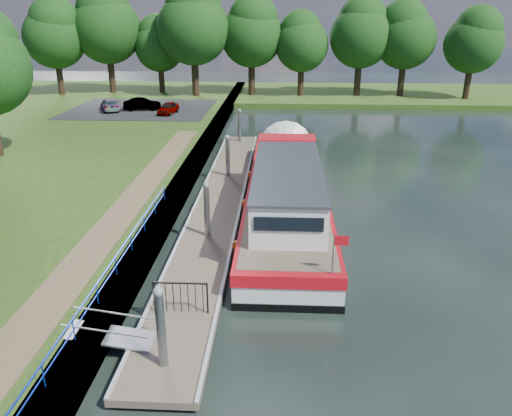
{
  "coord_description": "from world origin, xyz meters",
  "views": [
    {
      "loc": [
        3.25,
        -12.08,
        9.83
      ],
      "look_at": [
        2.15,
        9.45,
        1.4
      ],
      "focal_mm": 35.0,
      "sensor_mm": 36.0,
      "label": 1
    }
  ],
  "objects_px": {
    "barge": "(286,187)",
    "car_a": "(168,108)",
    "pontoon": "(220,204)",
    "car_c": "(110,105)",
    "car_b": "(142,104)"
  },
  "relations": [
    {
      "from": "barge",
      "to": "car_c",
      "type": "bearing_deg",
      "value": 126.53
    },
    {
      "from": "car_a",
      "to": "barge",
      "type": "bearing_deg",
      "value": -54.03
    },
    {
      "from": "pontoon",
      "to": "car_a",
      "type": "distance_m",
      "value": 23.6
    },
    {
      "from": "car_c",
      "to": "barge",
      "type": "bearing_deg",
      "value": 102.37
    },
    {
      "from": "pontoon",
      "to": "barge",
      "type": "relative_size",
      "value": 1.42
    },
    {
      "from": "pontoon",
      "to": "barge",
      "type": "xyz_separation_m",
      "value": [
        3.6,
        0.38,
        0.9
      ]
    },
    {
      "from": "car_a",
      "to": "car_b",
      "type": "bearing_deg",
      "value": 158.0
    },
    {
      "from": "car_b",
      "to": "car_c",
      "type": "bearing_deg",
      "value": 86.12
    },
    {
      "from": "car_b",
      "to": "pontoon",
      "type": "bearing_deg",
      "value": -166.56
    },
    {
      "from": "pontoon",
      "to": "car_c",
      "type": "distance_m",
      "value": 27.46
    },
    {
      "from": "car_c",
      "to": "pontoon",
      "type": "bearing_deg",
      "value": 95.86
    },
    {
      "from": "barge",
      "to": "car_a",
      "type": "relative_size",
      "value": 6.58
    },
    {
      "from": "car_a",
      "to": "car_b",
      "type": "height_order",
      "value": "car_b"
    },
    {
      "from": "car_c",
      "to": "car_b",
      "type": "bearing_deg",
      "value": 162.22
    },
    {
      "from": "pontoon",
      "to": "barge",
      "type": "bearing_deg",
      "value": 5.96
    }
  ]
}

